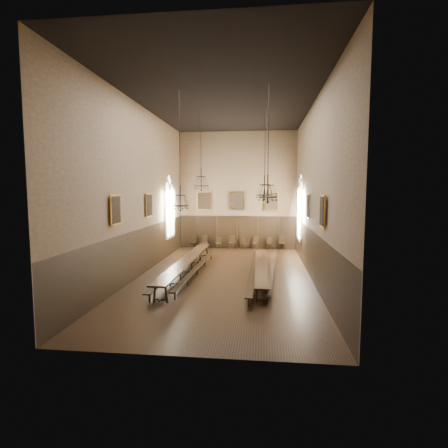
% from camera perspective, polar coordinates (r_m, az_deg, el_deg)
% --- Properties ---
extents(floor, '(9.00, 18.00, 0.02)m').
position_cam_1_polar(floor, '(18.67, 0.11, -8.57)').
color(floor, black).
rests_on(floor, ground).
extents(ceiling, '(9.00, 18.00, 0.02)m').
position_cam_1_polar(ceiling, '(18.64, 0.11, 19.42)').
color(ceiling, black).
rests_on(ceiling, ground).
extents(wall_back, '(9.00, 0.02, 9.00)m').
position_cam_1_polar(wall_back, '(27.07, 2.19, 5.48)').
color(wall_back, '#8C7156').
rests_on(wall_back, ground).
extents(wall_front, '(9.00, 0.02, 9.00)m').
position_cam_1_polar(wall_front, '(9.19, -6.01, 5.19)').
color(wall_front, '#8C7156').
rests_on(wall_front, ground).
extents(wall_left, '(0.02, 18.00, 9.00)m').
position_cam_1_polar(wall_left, '(19.12, -13.51, 5.27)').
color(wall_left, '#8C7156').
rests_on(wall_left, ground).
extents(wall_right, '(0.02, 18.00, 9.00)m').
position_cam_1_polar(wall_right, '(18.17, 14.46, 5.24)').
color(wall_right, '#8C7156').
rests_on(wall_right, ground).
extents(wainscot_panelling, '(9.00, 18.00, 2.50)m').
position_cam_1_polar(wainscot_panelling, '(18.40, 0.11, -4.76)').
color(wainscot_panelling, black).
rests_on(wainscot_panelling, floor).
extents(table_left, '(0.88, 10.76, 0.84)m').
position_cam_1_polar(table_left, '(19.12, -5.99, -6.93)').
color(table_left, black).
rests_on(table_left, floor).
extents(table_right, '(0.74, 9.01, 0.70)m').
position_cam_1_polar(table_right, '(18.39, 6.10, -7.66)').
color(table_right, black).
rests_on(table_right, floor).
extents(bench_left_outer, '(0.54, 10.22, 0.46)m').
position_cam_1_polar(bench_left_outer, '(19.13, -7.29, -7.33)').
color(bench_left_outer, black).
rests_on(bench_left_outer, floor).
extents(bench_left_inner, '(0.53, 9.47, 0.43)m').
position_cam_1_polar(bench_left_inner, '(18.99, -4.41, -7.46)').
color(bench_left_inner, black).
rests_on(bench_left_inner, floor).
extents(bench_right_inner, '(0.38, 10.38, 0.47)m').
position_cam_1_polar(bench_right_inner, '(18.62, 4.76, -7.65)').
color(bench_right_inner, black).
rests_on(bench_right_inner, floor).
extents(bench_right_outer, '(0.90, 9.55, 0.43)m').
position_cam_1_polar(bench_right_outer, '(18.58, 7.80, -7.78)').
color(bench_right_outer, black).
rests_on(bench_right_outer, floor).
extents(chair_0, '(0.55, 0.55, 0.97)m').
position_cam_1_polar(chair_0, '(27.45, -5.06, -3.36)').
color(chair_0, black).
rests_on(chair_0, floor).
extents(chair_1, '(0.52, 0.52, 1.02)m').
position_cam_1_polar(chair_1, '(27.19, -3.25, -3.40)').
color(chair_1, black).
rests_on(chair_1, floor).
extents(chair_2, '(0.45, 0.45, 0.90)m').
position_cam_1_polar(chair_2, '(27.07, -0.86, -3.50)').
color(chair_2, black).
rests_on(chair_2, floor).
extents(chair_3, '(0.54, 0.54, 1.02)m').
position_cam_1_polar(chair_3, '(26.98, 1.25, -3.46)').
color(chair_3, black).
rests_on(chair_3, floor).
extents(chair_4, '(0.39, 0.39, 0.87)m').
position_cam_1_polar(chair_4, '(26.98, 3.06, -3.57)').
color(chair_4, black).
rests_on(chair_4, floor).
extents(chair_5, '(0.56, 0.56, 1.00)m').
position_cam_1_polar(chair_5, '(26.90, 5.06, -3.52)').
color(chair_5, black).
rests_on(chair_5, floor).
extents(chair_6, '(0.49, 0.49, 0.92)m').
position_cam_1_polar(chair_6, '(26.89, 7.47, -3.60)').
color(chair_6, black).
rests_on(chair_6, floor).
extents(chair_7, '(0.53, 0.53, 1.04)m').
position_cam_1_polar(chair_7, '(26.97, 9.42, -3.52)').
color(chair_7, black).
rests_on(chair_7, floor).
extents(chandelier_back_left, '(0.87, 0.87, 4.37)m').
position_cam_1_polar(chandelier_back_left, '(20.86, -3.74, 6.99)').
color(chandelier_back_left, black).
rests_on(chandelier_back_left, ceiling).
extents(chandelier_back_right, '(0.92, 0.92, 4.91)m').
position_cam_1_polar(chandelier_back_right, '(20.12, 6.63, 5.56)').
color(chandelier_back_right, black).
rests_on(chandelier_back_right, ceiling).
extents(chandelier_front_left, '(0.75, 0.75, 5.31)m').
position_cam_1_polar(chandelier_front_left, '(16.21, -7.15, 4.43)').
color(chandelier_front_left, black).
rests_on(chandelier_front_left, ceiling).
extents(chandelier_front_right, '(0.81, 0.81, 4.91)m').
position_cam_1_polar(chandelier_front_right, '(15.33, 7.16, 5.64)').
color(chandelier_front_right, black).
rests_on(chandelier_front_right, ceiling).
extents(portrait_back_0, '(1.10, 0.12, 1.40)m').
position_cam_1_polar(portrait_back_0, '(27.27, -3.31, 3.79)').
color(portrait_back_0, '#C28A2E').
rests_on(portrait_back_0, wall_back).
extents(portrait_back_1, '(1.10, 0.12, 1.40)m').
position_cam_1_polar(portrait_back_1, '(26.96, 2.16, 3.78)').
color(portrait_back_1, '#C28A2E').
rests_on(portrait_back_1, wall_back).
extents(portrait_back_2, '(1.10, 0.12, 1.40)m').
position_cam_1_polar(portrait_back_2, '(26.89, 7.71, 3.73)').
color(portrait_back_2, '#C28A2E').
rests_on(portrait_back_2, wall_back).
extents(portrait_left_0, '(0.12, 1.00, 1.30)m').
position_cam_1_polar(portrait_left_0, '(20.04, -12.14, 3.02)').
color(portrait_left_0, '#C28A2E').
rests_on(portrait_left_0, wall_left).
extents(portrait_left_1, '(0.12, 1.00, 1.30)m').
position_cam_1_polar(portrait_left_1, '(15.84, -17.29, 2.24)').
color(portrait_left_1, '#C28A2E').
rests_on(portrait_left_1, wall_left).
extents(portrait_right_0, '(0.12, 1.00, 1.30)m').
position_cam_1_polar(portrait_right_0, '(19.16, 13.59, 2.88)').
color(portrait_right_0, '#C28A2E').
rests_on(portrait_right_0, wall_right).
extents(portrait_right_1, '(0.12, 1.00, 1.30)m').
position_cam_1_polar(portrait_right_1, '(14.72, 15.79, 2.04)').
color(portrait_right_1, '#C28A2E').
rests_on(portrait_right_1, wall_right).
extents(window_right, '(0.20, 2.20, 4.60)m').
position_cam_1_polar(window_right, '(23.65, 12.33, 2.67)').
color(window_right, white).
rests_on(window_right, wall_right).
extents(window_left, '(0.20, 2.20, 4.60)m').
position_cam_1_polar(window_left, '(24.37, -8.89, 2.81)').
color(window_left, white).
rests_on(window_left, wall_left).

